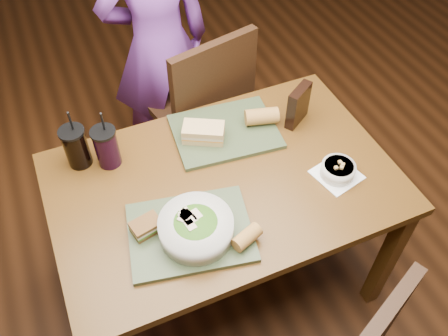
{
  "coord_description": "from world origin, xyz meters",
  "views": [
    {
      "loc": [
        -0.45,
        -1.05,
        2.14
      ],
      "look_at": [
        0.0,
        0.0,
        0.82
      ],
      "focal_mm": 38.0,
      "sensor_mm": 36.0,
      "label": 1
    }
  ],
  "objects_px": {
    "tray_far": "(225,131)",
    "sandwich_far": "(204,132)",
    "diner": "(158,45)",
    "soup_bowl": "(338,170)",
    "chip_bag": "(298,105)",
    "chair_far": "(207,109)",
    "salad_bowl": "(196,227)",
    "sandwich_near": "(146,226)",
    "dining_table": "(224,195)",
    "baguette_far": "(262,116)",
    "baguette_near": "(247,237)",
    "cup_berry": "(107,147)",
    "tray_near": "(190,232)",
    "cup_cola": "(76,147)"
  },
  "relations": [
    {
      "from": "tray_far",
      "to": "sandwich_far",
      "type": "height_order",
      "value": "sandwich_far"
    },
    {
      "from": "salad_bowl",
      "to": "soup_bowl",
      "type": "height_order",
      "value": "salad_bowl"
    },
    {
      "from": "diner",
      "to": "dining_table",
      "type": "bearing_deg",
      "value": 88.72
    },
    {
      "from": "chair_far",
      "to": "salad_bowl",
      "type": "bearing_deg",
      "value": -113.97
    },
    {
      "from": "salad_bowl",
      "to": "dining_table",
      "type": "bearing_deg",
      "value": 46.34
    },
    {
      "from": "tray_far",
      "to": "sandwich_near",
      "type": "relative_size",
      "value": 3.75
    },
    {
      "from": "soup_bowl",
      "to": "sandwich_far",
      "type": "relative_size",
      "value": 1.01
    },
    {
      "from": "diner",
      "to": "sandwich_far",
      "type": "xyz_separation_m",
      "value": [
        -0.04,
        -0.71,
        0.04
      ]
    },
    {
      "from": "chair_far",
      "to": "soup_bowl",
      "type": "distance_m",
      "value": 0.81
    },
    {
      "from": "dining_table",
      "to": "sandwich_far",
      "type": "bearing_deg",
      "value": 88.43
    },
    {
      "from": "dining_table",
      "to": "sandwich_far",
      "type": "xyz_separation_m",
      "value": [
        0.01,
        0.22,
        0.14
      ]
    },
    {
      "from": "sandwich_far",
      "to": "tray_near",
      "type": "bearing_deg",
      "value": -117.7
    },
    {
      "from": "sandwich_near",
      "to": "cup_berry",
      "type": "bearing_deg",
      "value": 95.23
    },
    {
      "from": "chair_far",
      "to": "baguette_near",
      "type": "bearing_deg",
      "value": -103.2
    },
    {
      "from": "diner",
      "to": "sandwich_far",
      "type": "bearing_deg",
      "value": 88.38
    },
    {
      "from": "sandwich_far",
      "to": "baguette_far",
      "type": "xyz_separation_m",
      "value": [
        0.26,
        -0.01,
        0.0
      ]
    },
    {
      "from": "diner",
      "to": "sandwich_near",
      "type": "height_order",
      "value": "diner"
    },
    {
      "from": "diner",
      "to": "soup_bowl",
      "type": "distance_m",
      "value": 1.14
    },
    {
      "from": "salad_bowl",
      "to": "chip_bag",
      "type": "bearing_deg",
      "value": 32.19
    },
    {
      "from": "baguette_far",
      "to": "tray_far",
      "type": "bearing_deg",
      "value": 173.15
    },
    {
      "from": "chair_far",
      "to": "chip_bag",
      "type": "xyz_separation_m",
      "value": [
        0.25,
        -0.42,
        0.28
      ]
    },
    {
      "from": "dining_table",
      "to": "chair_far",
      "type": "distance_m",
      "value": 0.63
    },
    {
      "from": "baguette_far",
      "to": "cup_berry",
      "type": "xyz_separation_m",
      "value": [
        -0.63,
        0.05,
        0.03
      ]
    },
    {
      "from": "baguette_near",
      "to": "dining_table",
      "type": "bearing_deg",
      "value": 81.69
    },
    {
      "from": "sandwich_far",
      "to": "chip_bag",
      "type": "distance_m",
      "value": 0.41
    },
    {
      "from": "baguette_near",
      "to": "cup_berry",
      "type": "bearing_deg",
      "value": 120.89
    },
    {
      "from": "tray_near",
      "to": "salad_bowl",
      "type": "relative_size",
      "value": 1.65
    },
    {
      "from": "baguette_far",
      "to": "chip_bag",
      "type": "xyz_separation_m",
      "value": [
        0.15,
        -0.03,
        0.03
      ]
    },
    {
      "from": "soup_bowl",
      "to": "baguette_near",
      "type": "xyz_separation_m",
      "value": [
        -0.45,
        -0.14,
        0.01
      ]
    },
    {
      "from": "diner",
      "to": "sandwich_near",
      "type": "relative_size",
      "value": 13.5
    },
    {
      "from": "chip_bag",
      "to": "dining_table",
      "type": "bearing_deg",
      "value": 170.98
    },
    {
      "from": "baguette_far",
      "to": "salad_bowl",
      "type": "bearing_deg",
      "value": -137.65
    },
    {
      "from": "tray_far",
      "to": "cup_berry",
      "type": "height_order",
      "value": "cup_berry"
    },
    {
      "from": "soup_bowl",
      "to": "chair_far",
      "type": "bearing_deg",
      "value": 107.88
    },
    {
      "from": "tray_far",
      "to": "chip_bag",
      "type": "height_order",
      "value": "chip_bag"
    },
    {
      "from": "soup_bowl",
      "to": "baguette_far",
      "type": "relative_size",
      "value": 1.39
    },
    {
      "from": "sandwich_far",
      "to": "diner",
      "type": "bearing_deg",
      "value": 87.01
    },
    {
      "from": "tray_near",
      "to": "chip_bag",
      "type": "relative_size",
      "value": 2.42
    },
    {
      "from": "tray_far",
      "to": "cup_cola",
      "type": "bearing_deg",
      "value": 172.69
    },
    {
      "from": "baguette_near",
      "to": "chip_bag",
      "type": "bearing_deg",
      "value": 46.08
    },
    {
      "from": "tray_far",
      "to": "sandwich_far",
      "type": "bearing_deg",
      "value": -174.1
    },
    {
      "from": "baguette_near",
      "to": "cup_berry",
      "type": "distance_m",
      "value": 0.64
    },
    {
      "from": "tray_far",
      "to": "salad_bowl",
      "type": "xyz_separation_m",
      "value": [
        -0.29,
        -0.43,
        0.05
      ]
    },
    {
      "from": "baguette_far",
      "to": "baguette_near",
      "type": "bearing_deg",
      "value": -121.13
    },
    {
      "from": "diner",
      "to": "baguette_far",
      "type": "distance_m",
      "value": 0.75
    },
    {
      "from": "soup_bowl",
      "to": "chip_bag",
      "type": "xyz_separation_m",
      "value": [
        0.0,
        0.33,
        0.06
      ]
    },
    {
      "from": "tray_near",
      "to": "soup_bowl",
      "type": "relative_size",
      "value": 2.22
    },
    {
      "from": "tray_near",
      "to": "soup_bowl",
      "type": "xyz_separation_m",
      "value": [
        0.61,
        0.03,
        0.02
      ]
    },
    {
      "from": "chair_far",
      "to": "baguette_far",
      "type": "height_order",
      "value": "chair_far"
    },
    {
      "from": "chip_bag",
      "to": "cup_cola",
      "type": "bearing_deg",
      "value": 139.22
    }
  ]
}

